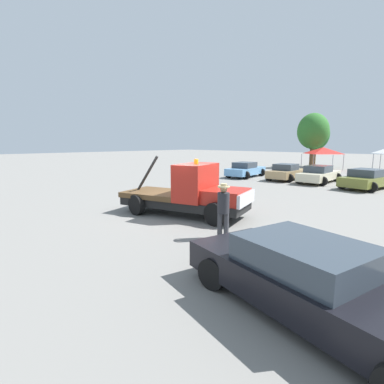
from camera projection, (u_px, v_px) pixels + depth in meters
The scene contains 11 objects.
ground_plane at pixel (184, 215), 12.97m from camera, with size 160.00×160.00×0.00m, color gray.
tow_truck at pixel (191, 194), 12.66m from camera, with size 5.88×3.48×2.51m.
foreground_car at pixel (313, 281), 5.35m from camera, with size 5.63×3.13×1.34m.
person_near_truck at pixel (223, 206), 9.59m from camera, with size 0.40×0.40×1.80m.
parked_car_skyblue at pixel (245, 170), 26.81m from camera, with size 2.73×4.73×1.34m.
parked_car_tan at pixel (286, 172), 24.72m from camera, with size 2.54×4.36×1.34m.
parked_car_cream at pixel (319, 174), 23.01m from camera, with size 2.49×4.93×1.34m.
parked_car_olive at pixel (368, 179), 20.07m from camera, with size 2.98×4.80×1.34m.
canopy_tent_red at pixel (323, 151), 32.73m from camera, with size 3.37×3.37×2.54m.
tree_left at pixel (316, 135), 37.84m from camera, with size 3.37×3.37×6.02m.
tree_center at pixel (313, 131), 35.76m from camera, with size 3.65×3.65×6.52m.
Camera 1 is at (9.06, -8.80, 3.10)m, focal length 28.00 mm.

